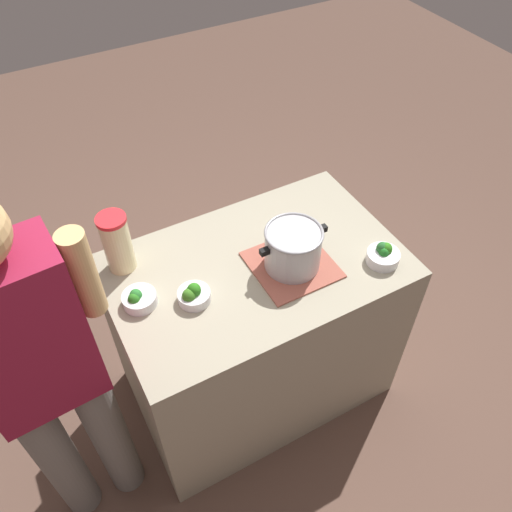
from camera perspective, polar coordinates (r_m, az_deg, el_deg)
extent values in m
plane|color=brown|center=(2.77, 0.00, -13.43)|extent=(8.00, 8.00, 0.00)
cube|color=#9F9780|center=(2.40, 0.00, -8.13)|extent=(1.16, 0.73, 0.89)
cube|color=#A65747|center=(2.05, 3.91, -0.95)|extent=(0.31, 0.31, 0.01)
cylinder|color=#B7B7BC|center=(1.99, 4.04, 0.77)|extent=(0.22, 0.22, 0.17)
torus|color=#99999E|center=(1.93, 4.17, 2.52)|extent=(0.22, 0.22, 0.01)
cube|color=black|center=(2.01, 7.17, 2.94)|extent=(0.04, 0.02, 0.02)
cube|color=black|center=(1.91, 0.89, 0.47)|extent=(0.04, 0.02, 0.02)
cylinder|color=beige|center=(2.03, -14.86, 1.25)|extent=(0.11, 0.11, 0.24)
cylinder|color=red|center=(1.95, -15.55, 3.86)|extent=(0.11, 0.11, 0.02)
ellipsoid|color=yellow|center=(2.01, -15.47, 1.76)|extent=(0.04, 0.04, 0.01)
cylinder|color=silver|center=(1.93, -6.75, -4.36)|extent=(0.12, 0.12, 0.04)
ellipsoid|color=#2B791B|center=(1.91, -6.76, -3.71)|extent=(0.05, 0.05, 0.06)
ellipsoid|color=#377C32|center=(1.92, -7.12, -3.85)|extent=(0.04, 0.04, 0.04)
ellipsoid|color=#3B7A22|center=(1.90, -7.32, -4.33)|extent=(0.05, 0.05, 0.06)
cylinder|color=silver|center=(1.96, -12.56, -4.63)|extent=(0.13, 0.13, 0.04)
ellipsoid|color=#2B7C2F|center=(1.94, -12.95, -4.22)|extent=(0.05, 0.05, 0.05)
ellipsoid|color=#2B7920|center=(1.93, -13.14, -4.61)|extent=(0.04, 0.04, 0.05)
cylinder|color=silver|center=(2.11, 13.64, -0.12)|extent=(0.13, 0.13, 0.05)
ellipsoid|color=#237926|center=(2.09, 13.75, 0.36)|extent=(0.04, 0.04, 0.05)
ellipsoid|color=#31811D|center=(2.10, 13.96, 0.73)|extent=(0.05, 0.05, 0.06)
ellipsoid|color=#296A2E|center=(2.09, 13.59, 0.84)|extent=(0.05, 0.05, 0.05)
cylinder|color=slate|center=(2.24, -15.65, -18.18)|extent=(0.14, 0.14, 0.86)
cylinder|color=slate|center=(2.26, -20.70, -19.93)|extent=(0.14, 0.14, 0.86)
cube|color=maroon|center=(1.64, -24.04, -8.03)|extent=(0.35, 0.22, 0.61)
cylinder|color=tan|center=(1.52, -18.35, -1.86)|extent=(0.08, 0.08, 0.30)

